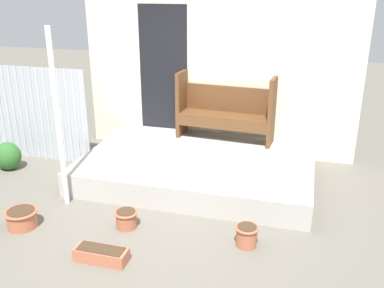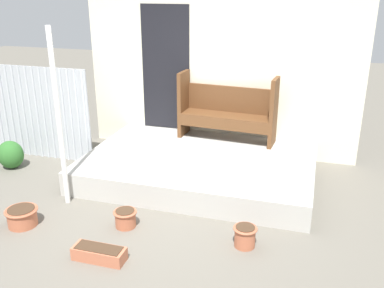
{
  "view_description": "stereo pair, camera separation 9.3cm",
  "coord_description": "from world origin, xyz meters",
  "views": [
    {
      "loc": [
        1.59,
        -4.36,
        2.63
      ],
      "look_at": [
        0.27,
        0.38,
        0.78
      ],
      "focal_mm": 40.0,
      "sensor_mm": 36.0,
      "label": 1
    },
    {
      "loc": [
        1.68,
        -4.34,
        2.63
      ],
      "look_at": [
        0.27,
        0.38,
        0.78
      ],
      "focal_mm": 40.0,
      "sensor_mm": 36.0,
      "label": 2
    }
  ],
  "objects": [
    {
      "name": "planter_box_rect",
      "position": [
        -0.26,
        -1.1,
        0.07
      ],
      "size": [
        0.54,
        0.2,
        0.14
      ],
      "color": "#B76647",
      "rests_on": "ground_plane"
    },
    {
      "name": "fence_corrugated",
      "position": [
        -2.78,
        1.14,
        0.73
      ],
      "size": [
        2.41,
        0.05,
        1.46
      ],
      "color": "#ADB2B7",
      "rests_on": "ground_plane"
    },
    {
      "name": "bench",
      "position": [
        0.39,
        1.91,
        0.82
      ],
      "size": [
        1.52,
        0.51,
        1.03
      ],
      "rotation": [
        0.0,
        0.0,
        -0.07
      ],
      "color": "brown",
      "rests_on": "porch_slab"
    },
    {
      "name": "flower_pot_right",
      "position": [
        1.11,
        -0.44,
        0.13
      ],
      "size": [
        0.26,
        0.26,
        0.23
      ],
      "color": "#B26042",
      "rests_on": "ground_plane"
    },
    {
      "name": "shrub_by_fence",
      "position": [
        -2.65,
        0.6,
        0.21
      ],
      "size": [
        0.39,
        0.35,
        0.43
      ],
      "color": "#2D6628",
      "rests_on": "ground_plane"
    },
    {
      "name": "support_post",
      "position": [
        -1.24,
        -0.12,
        1.1
      ],
      "size": [
        0.06,
        0.06,
        2.2
      ],
      "color": "white",
      "rests_on": "ground_plane"
    },
    {
      "name": "house_wall",
      "position": [
        0.14,
        2.2,
        1.3
      ],
      "size": [
        4.39,
        0.08,
        2.6
      ],
      "color": "beige",
      "rests_on": "ground_plane"
    },
    {
      "name": "flower_pot_middle",
      "position": [
        -0.28,
        -0.44,
        0.11
      ],
      "size": [
        0.27,
        0.27,
        0.21
      ],
      "color": "#B26042",
      "rests_on": "ground_plane"
    },
    {
      "name": "ground_plane",
      "position": [
        0.0,
        0.0,
        0.0
      ],
      "size": [
        24.0,
        24.0,
        0.0
      ],
      "primitive_type": "plane",
      "color": "#666056"
    },
    {
      "name": "porch_slab",
      "position": [
        0.17,
        1.09,
        0.16
      ],
      "size": [
        3.19,
        2.17,
        0.33
      ],
      "color": "#B2AFA8",
      "rests_on": "ground_plane"
    },
    {
      "name": "flower_pot_left",
      "position": [
        -1.43,
        -0.76,
        0.12
      ],
      "size": [
        0.37,
        0.37,
        0.21
      ],
      "color": "#B26042",
      "rests_on": "ground_plane"
    }
  ]
}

